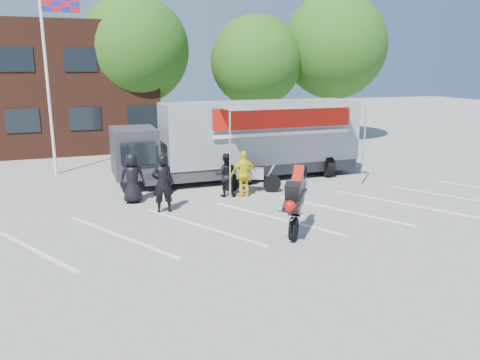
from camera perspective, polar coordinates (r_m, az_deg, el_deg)
ground at (r=13.91m, az=5.27°, el=-5.93°), size 100.00×100.00×0.00m
parking_bay_lines at (r=14.77m, az=3.65°, el=-4.69°), size 18.09×13.33×0.01m
flagpole at (r=21.88m, az=-21.99°, el=13.76°), size 1.61×0.12×8.00m
tree_left at (r=28.11m, az=-12.70°, el=15.20°), size 6.12×6.12×8.64m
tree_mid at (r=28.87m, az=1.98°, el=14.23°), size 5.44×5.44×7.68m
tree_right at (r=30.64m, az=11.43°, el=15.69°), size 6.46×6.46×9.12m
transporter_truck at (r=20.12m, az=1.13°, el=0.29°), size 10.17×4.96×3.22m
parked_motorcycle at (r=17.88m, az=1.41°, el=-1.42°), size 2.39×1.64×1.19m
stunt_bike_rider at (r=13.65m, az=7.16°, el=-6.36°), size 1.82×1.99×2.17m
spectator_leather_a at (r=16.66m, az=-12.99°, el=0.23°), size 0.92×0.66×1.76m
spectator_leather_b at (r=15.33m, az=-9.40°, el=-0.44°), size 0.70×0.46×1.92m
spectator_leather_c at (r=17.06m, az=-1.73°, el=0.62°), size 0.93×0.82×1.61m
spectator_hivis at (r=16.94m, az=0.49°, el=0.73°), size 1.01×0.42×1.72m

